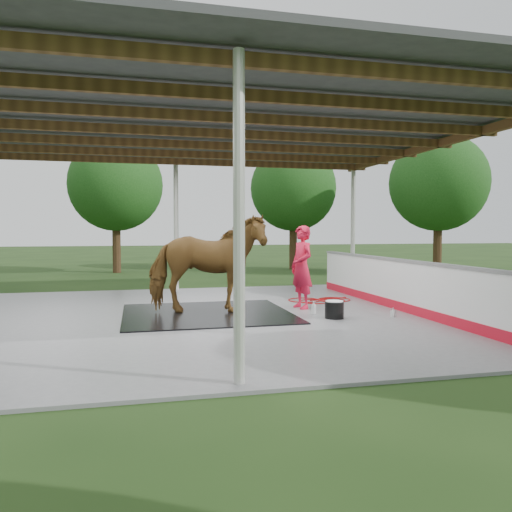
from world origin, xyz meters
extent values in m
plane|color=#1E3814|center=(0.00, 0.00, 0.00)|extent=(100.00, 100.00, 0.00)
cube|color=slate|center=(0.00, 0.00, 0.03)|extent=(12.00, 10.00, 0.05)
cylinder|color=beige|center=(0.00, -4.70, 1.98)|extent=(0.14, 0.14, 3.85)
cylinder|color=beige|center=(0.00, 4.70, 1.98)|extent=(0.14, 0.14, 3.85)
cylinder|color=beige|center=(5.70, 4.70, 1.98)|extent=(0.14, 0.14, 3.85)
cube|color=brown|center=(0.00, -4.50, 3.85)|extent=(12.00, 0.10, 0.18)
cube|color=brown|center=(0.00, -3.00, 3.85)|extent=(12.00, 0.10, 0.18)
cube|color=brown|center=(0.00, -1.50, 3.85)|extent=(12.00, 0.10, 0.18)
cube|color=brown|center=(0.00, 0.00, 3.85)|extent=(12.00, 0.10, 0.18)
cube|color=brown|center=(0.00, 1.50, 3.85)|extent=(12.00, 0.10, 0.18)
cube|color=brown|center=(0.00, 3.00, 3.85)|extent=(12.00, 0.10, 0.18)
cube|color=brown|center=(0.00, 4.50, 3.85)|extent=(12.00, 0.10, 0.18)
cube|color=brown|center=(5.70, 0.00, 3.85)|extent=(0.12, 10.00, 0.18)
cube|color=#38383A|center=(0.00, 0.00, 4.05)|extent=(12.60, 10.60, 0.10)
cube|color=red|center=(4.59, 0.00, 0.15)|extent=(0.14, 8.00, 0.20)
cube|color=white|center=(4.60, 0.00, 0.65)|extent=(0.12, 8.00, 1.00)
cube|color=slate|center=(4.60, 0.00, 1.17)|extent=(0.16, 8.00, 0.06)
cylinder|color=#382314|center=(-2.00, 12.00, 1.10)|extent=(0.36, 0.36, 2.20)
sphere|color=#194714|center=(-2.00, 12.00, 3.80)|extent=(4.00, 4.00, 4.00)
cylinder|color=#382314|center=(6.00, 12.00, 1.10)|extent=(0.36, 0.36, 2.20)
sphere|color=#194714|center=(6.00, 12.00, 3.80)|extent=(4.00, 4.00, 4.00)
cylinder|color=#382314|center=(11.00, 8.00, 1.10)|extent=(0.36, 0.36, 2.20)
sphere|color=#194714|center=(11.00, 8.00, 3.80)|extent=(4.00, 4.00, 4.00)
cube|color=black|center=(0.30, 0.19, 0.06)|extent=(3.51, 3.29, 0.03)
imported|color=brown|center=(0.30, 0.19, 1.13)|extent=(2.63, 1.47, 2.11)
imported|color=red|center=(2.52, 0.46, 1.00)|extent=(0.60, 0.78, 1.90)
cylinder|color=black|center=(2.75, -0.92, 0.22)|extent=(0.39, 0.39, 0.34)
cylinder|color=white|center=(2.75, -0.92, 0.39)|extent=(0.36, 0.36, 0.03)
imported|color=silver|center=(2.48, -0.43, 0.20)|extent=(0.15, 0.16, 0.29)
imported|color=#338CD8|center=(4.00, -1.06, 0.15)|extent=(0.12, 0.12, 0.19)
torus|color=#B10C0D|center=(2.99, 1.64, 0.06)|extent=(0.83, 0.83, 0.02)
torus|color=#B10C0D|center=(3.76, 1.55, 0.06)|extent=(0.83, 0.83, 0.02)
torus|color=#B10C0D|center=(3.67, 1.47, 0.06)|extent=(0.67, 0.67, 0.02)
torus|color=#B10C0D|center=(3.18, 1.35, 0.06)|extent=(0.79, 0.79, 0.02)
cylinder|color=#B10C0D|center=(3.67, 1.70, 0.06)|extent=(1.14, 0.39, 0.02)
camera|label=1|loc=(-1.15, -10.35, 1.85)|focal=35.00mm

